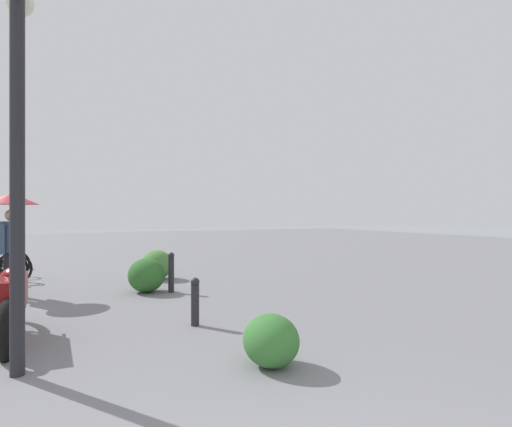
# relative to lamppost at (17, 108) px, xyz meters

# --- Properties ---
(lamppost) EXTENTS (0.98, 0.28, 4.06)m
(lamppost) POSITION_rel_lamppost_xyz_m (0.00, 0.00, 0.00)
(lamppost) COLOR #232328
(lamppost) RESTS_ON ground
(motorcycle) EXTENTS (2.17, 0.35, 1.06)m
(motorcycle) POSITION_rel_lamppost_xyz_m (1.37, 0.17, -2.20)
(motorcycle) COLOR black
(motorcycle) RESTS_ON ground
(pedestrian) EXTENTS (1.00, 1.00, 2.03)m
(pedestrian) POSITION_rel_lamppost_xyz_m (4.48, 0.45, -1.10)
(pedestrian) COLOR black
(pedestrian) RESTS_ON ground
(bollard_near) EXTENTS (0.13, 0.13, 0.70)m
(bollard_near) POSITION_rel_lamppost_xyz_m (0.97, -2.16, -2.33)
(bollard_near) COLOR #232328
(bollard_near) RESTS_ON ground
(bollard_mid) EXTENTS (0.13, 0.13, 0.83)m
(bollard_mid) POSITION_rel_lamppost_xyz_m (3.59, -2.48, -2.27)
(bollard_mid) COLOR #232328
(bollard_mid) RESTS_ON ground
(shrub_low) EXTENTS (0.85, 0.76, 0.72)m
(shrub_low) POSITION_rel_lamppost_xyz_m (5.42, -2.59, -2.34)
(shrub_low) COLOR #477F38
(shrub_low) RESTS_ON ground
(shrub_round) EXTENTS (0.83, 0.74, 0.70)m
(shrub_round) POSITION_rel_lamppost_xyz_m (3.84, -2.02, -2.35)
(shrub_round) COLOR #2D6628
(shrub_round) RESTS_ON ground
(shrub_wide) EXTENTS (0.66, 0.59, 0.56)m
(shrub_wide) POSITION_rel_lamppost_xyz_m (-0.91, -2.41, -2.42)
(shrub_wide) COLOR #387533
(shrub_wide) RESTS_ON ground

